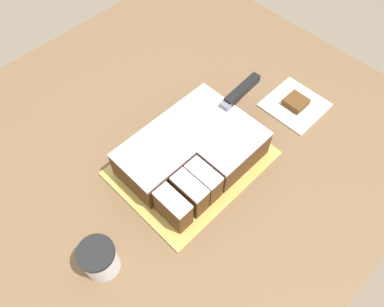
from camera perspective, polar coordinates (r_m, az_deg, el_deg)
name	(u,v)px	position (r m, az deg, el deg)	size (l,w,h in m)	color
ground_plane	(165,267)	(1.76, -4.15, -16.80)	(8.00, 8.00, 0.00)	#7F705B
countertop	(157,229)	(1.34, -5.32, -11.32)	(1.40, 1.10, 0.89)	brown
cake_board	(192,163)	(0.93, 0.00, -1.50)	(0.36, 0.28, 0.01)	gold
cake	(192,152)	(0.89, 0.05, 0.25)	(0.31, 0.23, 0.08)	brown
knife	(232,99)	(0.93, 6.16, 8.22)	(0.35, 0.04, 0.02)	silver
coffee_cup	(99,259)	(0.81, -13.92, -15.33)	(0.08, 0.08, 0.09)	white
paper_napkin	(295,105)	(1.08, 15.39, 7.13)	(0.15, 0.15, 0.01)	white
brownie	(296,102)	(1.07, 15.54, 7.56)	(0.06, 0.06, 0.02)	brown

